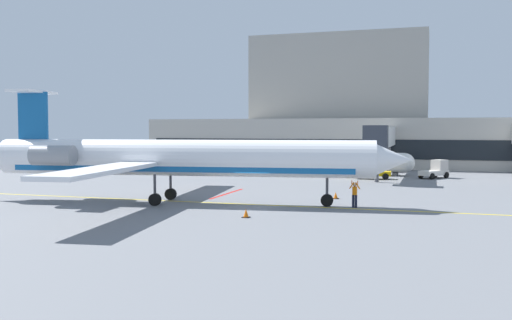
{
  "coord_description": "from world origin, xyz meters",
  "views": [
    {
      "loc": [
        12.36,
        -38.51,
        5.62
      ],
      "look_at": [
        -1.72,
        6.14,
        3.0
      ],
      "focal_mm": 39.63,
      "sensor_mm": 36.0,
      "label": 1
    }
  ],
  "objects": [
    {
      "name": "pushback_tractor",
      "position": [
        -7.64,
        26.35,
        0.92
      ],
      "size": [
        4.2,
        3.47,
        1.99
      ],
      "color": "#1E4CB2",
      "rests_on": "ground"
    },
    {
      "name": "belt_loader",
      "position": [
        5.43,
        25.18,
        0.97
      ],
      "size": [
        4.09,
        2.02,
        2.15
      ],
      "color": "#E5B20C",
      "rests_on": "ground"
    },
    {
      "name": "ground",
      "position": [
        -0.0,
        0.0,
        -0.05
      ],
      "size": [
        120.0,
        120.0,
        0.11
      ],
      "color": "slate"
    },
    {
      "name": "safety_cone_alpha",
      "position": [
        1.12,
        -4.98,
        0.25
      ],
      "size": [
        0.47,
        0.47,
        0.55
      ],
      "color": "orange",
      "rests_on": "ground"
    },
    {
      "name": "baggage_tug",
      "position": [
        12.65,
        28.41,
        0.93
      ],
      "size": [
        3.4,
        4.06,
        2.06
      ],
      "color": "silver",
      "rests_on": "ground"
    },
    {
      "name": "regional_jet",
      "position": [
        -6.36,
        0.06,
        3.37
      ],
      "size": [
        34.21,
        28.55,
        8.58
      ],
      "color": "white",
      "rests_on": "ground"
    },
    {
      "name": "terminal_building",
      "position": [
        1.0,
        46.84,
        6.92
      ],
      "size": [
        64.59,
        12.98,
        19.86
      ],
      "color": "#ADA89E",
      "rests_on": "ground"
    },
    {
      "name": "marshaller",
      "position": [
        7.05,
        1.67,
        0.97
      ],
      "size": [
        0.83,
        0.34,
        1.93
      ],
      "color": "#191E33",
      "rests_on": "ground"
    },
    {
      "name": "jet_bridge_west",
      "position": [
        6.71,
        28.63,
        4.57
      ],
      "size": [
        2.4,
        21.24,
        5.94
      ],
      "color": "silver",
      "rests_on": "ground"
    },
    {
      "name": "safety_cone_bravo",
      "position": [
        4.94,
        6.23,
        0.25
      ],
      "size": [
        0.47,
        0.47,
        0.55
      ],
      "color": "orange",
      "rests_on": "ground"
    },
    {
      "name": "fuel_tank",
      "position": [
        6.39,
        30.55,
        1.52
      ],
      "size": [
        7.81,
        2.65,
        2.73
      ],
      "color": "white",
      "rests_on": "ground"
    }
  ]
}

